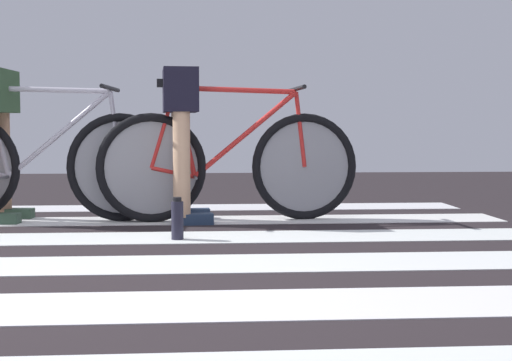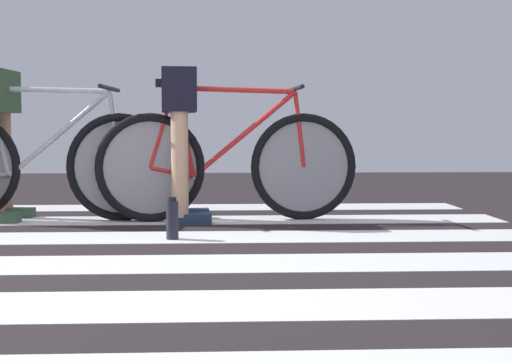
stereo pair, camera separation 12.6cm
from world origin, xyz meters
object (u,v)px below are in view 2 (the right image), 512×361
Objects in this scene: bicycle_1_of_2 at (227,163)px; bicycle_2_of_2 at (43,163)px; cyclist_1_of_2 at (180,123)px; water_bottle at (172,219)px.

bicycle_2_of_2 is at bearing 172.28° from bicycle_1_of_2.
cyclist_1_of_2 is 4.21× the size of water_bottle.
water_bottle is at bearing -39.02° from bicycle_2_of_2.
bicycle_2_of_2 is 7.30× the size of water_bottle.
bicycle_1_of_2 is 7.29× the size of water_bottle.
bicycle_2_of_2 is 1.28m from water_bottle.
cyclist_1_of_2 is 0.93m from water_bottle.
water_bottle is (0.00, -0.76, -0.53)m from cyclist_1_of_2.
bicycle_1_of_2 is at bearing 0.84° from bicycle_2_of_2.
water_bottle is (0.92, -0.86, -0.27)m from bicycle_2_of_2.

